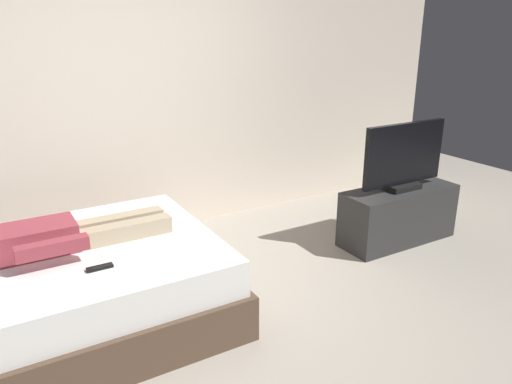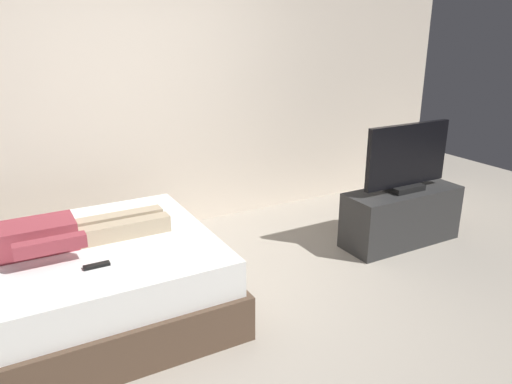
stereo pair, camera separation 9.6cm
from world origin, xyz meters
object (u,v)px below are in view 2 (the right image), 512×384
object	(u,v)px
bed	(61,289)
tv	(407,159)
person	(57,235)
tv_stand	(401,216)
remote	(97,265)

from	to	relation	value
bed	tv	xyz separation A→B (m)	(2.87, -0.10, 0.52)
bed	person	distance (m)	0.36
bed	tv	world-z (taller)	tv
person	tv	size ratio (longest dim) A/B	1.43
bed	person	size ratio (longest dim) A/B	1.61
tv_stand	tv	world-z (taller)	tv
bed	tv	distance (m)	2.92
bed	tv_stand	xyz separation A→B (m)	(2.87, -0.10, -0.01)
tv_stand	bed	bearing A→B (deg)	178.00
tv_stand	tv	xyz separation A→B (m)	(0.00, 0.00, 0.53)
person	tv_stand	distance (m)	2.87
remote	tv_stand	size ratio (longest dim) A/B	0.14
tv	person	bearing A→B (deg)	176.84
person	tv_stand	size ratio (longest dim) A/B	1.15
person	remote	size ratio (longest dim) A/B	8.40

